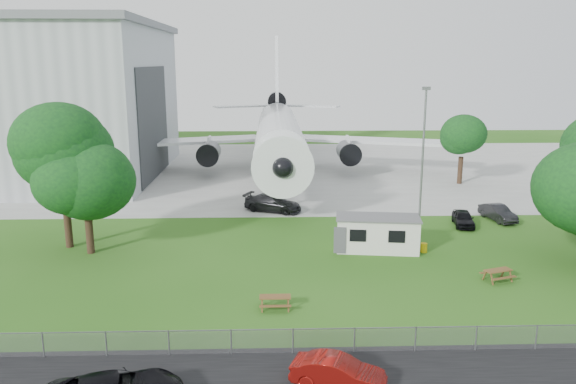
{
  "coord_description": "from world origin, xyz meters",
  "views": [
    {
      "loc": [
        -3.02,
        -34.35,
        13.92
      ],
      "look_at": [
        -1.7,
        8.0,
        4.0
      ],
      "focal_mm": 35.0,
      "sensor_mm": 36.0,
      "label": 1
    }
  ],
  "objects_px": {
    "airliner": "(279,132)",
    "picnic_west": "(275,308)",
    "site_cabin": "(378,233)",
    "car_centre_sedan": "(338,373)",
    "picnic_east": "(497,281)"
  },
  "relations": [
    {
      "from": "airliner",
      "to": "car_centre_sedan",
      "type": "bearing_deg",
      "value": -87.81
    },
    {
      "from": "picnic_west",
      "to": "car_centre_sedan",
      "type": "height_order",
      "value": "car_centre_sedan"
    },
    {
      "from": "airliner",
      "to": "picnic_west",
      "type": "height_order",
      "value": "airliner"
    },
    {
      "from": "picnic_east",
      "to": "airliner",
      "type": "bearing_deg",
      "value": 92.03
    },
    {
      "from": "picnic_west",
      "to": "picnic_east",
      "type": "distance_m",
      "value": 14.94
    },
    {
      "from": "airliner",
      "to": "car_centre_sedan",
      "type": "relative_size",
      "value": 11.58
    },
    {
      "from": "airliner",
      "to": "site_cabin",
      "type": "distance_m",
      "value": 31.26
    },
    {
      "from": "airliner",
      "to": "picnic_east",
      "type": "relative_size",
      "value": 26.52
    },
    {
      "from": "airliner",
      "to": "picnic_east",
      "type": "distance_m",
      "value": 39.33
    },
    {
      "from": "airliner",
      "to": "picnic_west",
      "type": "relative_size",
      "value": 26.52
    },
    {
      "from": "picnic_west",
      "to": "car_centre_sedan",
      "type": "bearing_deg",
      "value": -71.98
    },
    {
      "from": "picnic_east",
      "to": "car_centre_sedan",
      "type": "xyz_separation_m",
      "value": [
        -11.8,
        -11.81,
        0.68
      ]
    },
    {
      "from": "airliner",
      "to": "car_centre_sedan",
      "type": "height_order",
      "value": "airliner"
    },
    {
      "from": "site_cabin",
      "to": "picnic_west",
      "type": "distance_m",
      "value": 12.76
    },
    {
      "from": "site_cabin",
      "to": "airliner",
      "type": "bearing_deg",
      "value": 102.98
    }
  ]
}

